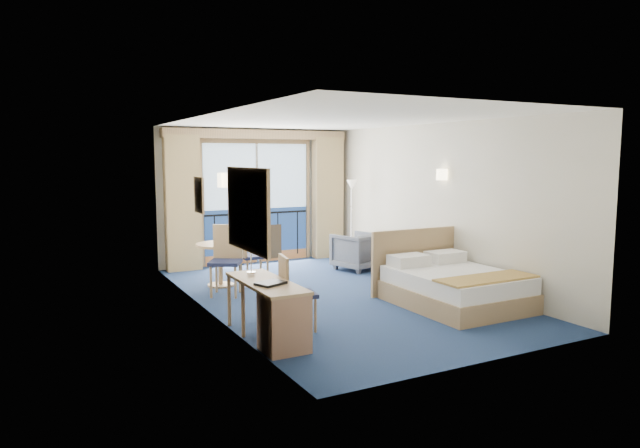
{
  "coord_description": "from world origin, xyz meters",
  "views": [
    {
      "loc": [
        -4.24,
        -7.54,
        2.15
      ],
      "look_at": [
        -0.15,
        0.2,
        1.11
      ],
      "focal_mm": 32.0,
      "sensor_mm": 36.0,
      "label": 1
    }
  ],
  "objects_px": {
    "armchair": "(357,251)",
    "table_chair_b": "(227,255)",
    "nightstand": "(419,265)",
    "round_table": "(220,254)",
    "bed": "(452,286)",
    "floor_lamp": "(352,200)",
    "table_chair_a": "(249,251)",
    "desk": "(280,315)",
    "desk_chair": "(292,288)"
  },
  "relations": [
    {
      "from": "armchair",
      "to": "table_chair_b",
      "type": "distance_m",
      "value": 2.92
    },
    {
      "from": "nightstand",
      "to": "round_table",
      "type": "bearing_deg",
      "value": 156.77
    },
    {
      "from": "bed",
      "to": "table_chair_b",
      "type": "relative_size",
      "value": 1.77
    },
    {
      "from": "nightstand",
      "to": "floor_lamp",
      "type": "relative_size",
      "value": 0.36
    },
    {
      "from": "floor_lamp",
      "to": "table_chair_a",
      "type": "distance_m",
      "value": 2.78
    },
    {
      "from": "nightstand",
      "to": "armchair",
      "type": "bearing_deg",
      "value": 104.23
    },
    {
      "from": "nightstand",
      "to": "round_table",
      "type": "height_order",
      "value": "round_table"
    },
    {
      "from": "armchair",
      "to": "desk",
      "type": "xyz_separation_m",
      "value": [
        -3.12,
        -3.44,
        0.03
      ]
    },
    {
      "from": "desk",
      "to": "table_chair_b",
      "type": "xyz_separation_m",
      "value": [
        0.3,
        2.74,
        0.23
      ]
    },
    {
      "from": "table_chair_b",
      "to": "nightstand",
      "type": "bearing_deg",
      "value": 17.32
    },
    {
      "from": "desk_chair",
      "to": "bed",
      "type": "bearing_deg",
      "value": -78.94
    },
    {
      "from": "nightstand",
      "to": "desk",
      "type": "relative_size",
      "value": 0.41
    },
    {
      "from": "armchair",
      "to": "round_table",
      "type": "xyz_separation_m",
      "value": [
        -2.73,
        -0.11,
        0.19
      ]
    },
    {
      "from": "bed",
      "to": "round_table",
      "type": "bearing_deg",
      "value": 133.15
    },
    {
      "from": "armchair",
      "to": "table_chair_b",
      "type": "height_order",
      "value": "table_chair_b"
    },
    {
      "from": "nightstand",
      "to": "armchair",
      "type": "height_order",
      "value": "armchair"
    },
    {
      "from": "armchair",
      "to": "desk",
      "type": "relative_size",
      "value": 0.53
    },
    {
      "from": "round_table",
      "to": "nightstand",
      "type": "bearing_deg",
      "value": -23.23
    },
    {
      "from": "bed",
      "to": "desk_chair",
      "type": "bearing_deg",
      "value": -179.34
    },
    {
      "from": "armchair",
      "to": "floor_lamp",
      "type": "bearing_deg",
      "value": -127.95
    },
    {
      "from": "desk_chair",
      "to": "floor_lamp",
      "type": "bearing_deg",
      "value": -29.64
    },
    {
      "from": "armchair",
      "to": "desk_chair",
      "type": "xyz_separation_m",
      "value": [
        -2.72,
        -2.91,
        0.18
      ]
    },
    {
      "from": "armchair",
      "to": "desk",
      "type": "height_order",
      "value": "armchair"
    },
    {
      "from": "table_chair_a",
      "to": "desk",
      "type": "bearing_deg",
      "value": 168.15
    },
    {
      "from": "round_table",
      "to": "table_chair_a",
      "type": "height_order",
      "value": "table_chair_a"
    },
    {
      "from": "round_table",
      "to": "table_chair_a",
      "type": "distance_m",
      "value": 0.48
    },
    {
      "from": "nightstand",
      "to": "floor_lamp",
      "type": "bearing_deg",
      "value": 93.28
    },
    {
      "from": "floor_lamp",
      "to": "desk_chair",
      "type": "distance_m",
      "value": 4.67
    },
    {
      "from": "bed",
      "to": "nightstand",
      "type": "bearing_deg",
      "value": 70.48
    },
    {
      "from": "floor_lamp",
      "to": "nightstand",
      "type": "bearing_deg",
      "value": -86.72
    },
    {
      "from": "nightstand",
      "to": "desk_chair",
      "type": "relative_size",
      "value": 0.64
    },
    {
      "from": "round_table",
      "to": "bed",
      "type": "bearing_deg",
      "value": -46.85
    },
    {
      "from": "bed",
      "to": "table_chair_b",
      "type": "distance_m",
      "value": 3.46
    },
    {
      "from": "desk",
      "to": "round_table",
      "type": "xyz_separation_m",
      "value": [
        0.39,
        3.33,
        0.16
      ]
    },
    {
      "from": "table_chair_b",
      "to": "table_chair_a",
      "type": "bearing_deg",
      "value": 68.86
    },
    {
      "from": "table_chair_a",
      "to": "bed",
      "type": "bearing_deg",
      "value": -137.48
    },
    {
      "from": "armchair",
      "to": "desk",
      "type": "distance_m",
      "value": 4.65
    },
    {
      "from": "desk",
      "to": "table_chair_a",
      "type": "xyz_separation_m",
      "value": [
        0.83,
        3.16,
        0.19
      ]
    },
    {
      "from": "bed",
      "to": "round_table",
      "type": "height_order",
      "value": "bed"
    },
    {
      "from": "armchair",
      "to": "round_table",
      "type": "height_order",
      "value": "round_table"
    },
    {
      "from": "table_chair_a",
      "to": "table_chair_b",
      "type": "height_order",
      "value": "table_chair_b"
    },
    {
      "from": "round_table",
      "to": "desk_chair",
      "type": "bearing_deg",
      "value": -89.66
    },
    {
      "from": "nightstand",
      "to": "desk_chair",
      "type": "xyz_separation_m",
      "value": [
        -3.08,
        -1.46,
        0.23
      ]
    },
    {
      "from": "desk_chair",
      "to": "round_table",
      "type": "height_order",
      "value": "desk_chair"
    },
    {
      "from": "desk",
      "to": "table_chair_b",
      "type": "distance_m",
      "value": 2.76
    },
    {
      "from": "table_chair_a",
      "to": "table_chair_b",
      "type": "xyz_separation_m",
      "value": [
        -0.53,
        -0.42,
        0.04
      ]
    },
    {
      "from": "desk_chair",
      "to": "table_chair_b",
      "type": "relative_size",
      "value": 0.87
    },
    {
      "from": "floor_lamp",
      "to": "armchair",
      "type": "bearing_deg",
      "value": -111.76
    },
    {
      "from": "bed",
      "to": "nightstand",
      "type": "height_order",
      "value": "bed"
    },
    {
      "from": "bed",
      "to": "floor_lamp",
      "type": "xyz_separation_m",
      "value": [
        0.39,
        3.5,
        0.99
      ]
    }
  ]
}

